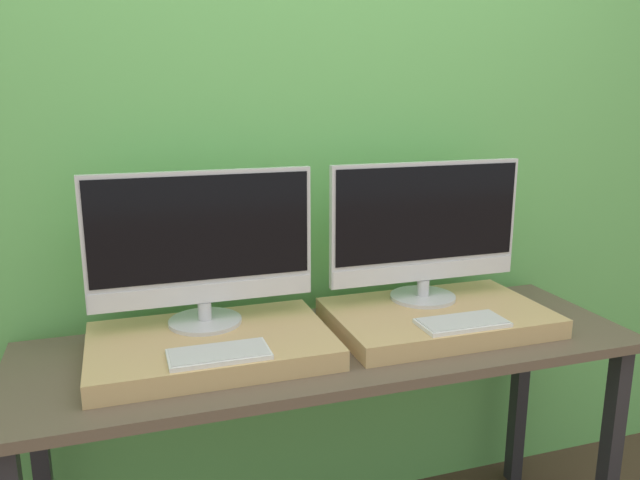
{
  "coord_description": "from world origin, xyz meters",
  "views": [
    {
      "loc": [
        -0.58,
        -1.33,
        1.52
      ],
      "look_at": [
        0.0,
        0.42,
        1.08
      ],
      "focal_mm": 35.0,
      "sensor_mm": 36.0,
      "label": 1
    }
  ],
  "objects_px": {
    "keyboard_left": "(219,354)",
    "monitor_right": "(426,228)",
    "keyboard_right": "(462,322)",
    "monitor_left": "(202,245)"
  },
  "relations": [
    {
      "from": "monitor_right",
      "to": "keyboard_right",
      "type": "xyz_separation_m",
      "value": [
        -0.0,
        -0.25,
        -0.23
      ]
    },
    {
      "from": "monitor_left",
      "to": "keyboard_right",
      "type": "height_order",
      "value": "monitor_left"
    },
    {
      "from": "monitor_right",
      "to": "keyboard_right",
      "type": "height_order",
      "value": "monitor_right"
    },
    {
      "from": "keyboard_left",
      "to": "keyboard_right",
      "type": "height_order",
      "value": "same"
    },
    {
      "from": "monitor_left",
      "to": "keyboard_right",
      "type": "relative_size",
      "value": 2.48
    },
    {
      "from": "monitor_left",
      "to": "monitor_right",
      "type": "bearing_deg",
      "value": 0.0
    },
    {
      "from": "monitor_right",
      "to": "keyboard_right",
      "type": "distance_m",
      "value": 0.34
    },
    {
      "from": "monitor_left",
      "to": "monitor_right",
      "type": "height_order",
      "value": "same"
    },
    {
      "from": "monitor_right",
      "to": "keyboard_right",
      "type": "bearing_deg",
      "value": -90.0
    },
    {
      "from": "keyboard_left",
      "to": "monitor_right",
      "type": "relative_size",
      "value": 0.4
    }
  ]
}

